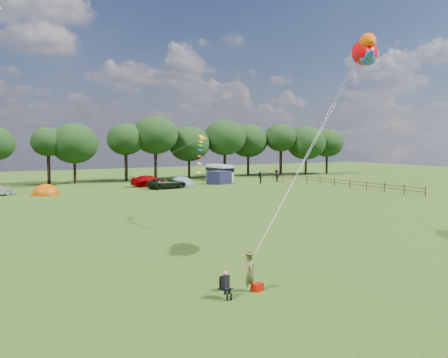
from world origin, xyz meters
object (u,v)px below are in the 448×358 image
walker_a (260,178)px  fish_kite (365,52)px  walker_b (277,176)px  kite_flyer (250,272)px  tent_orange (46,195)px  camp_chair (225,282)px  car_d (167,183)px  tent_greyblue (181,186)px  campervan_d (220,172)px  car_c (150,181)px

walker_a → fish_kite: bearing=19.9°
walker_b → kite_flyer: bearing=41.7°
kite_flyer → walker_a: (29.76, 43.72, 0.06)m
fish_kite → tent_orange: bearing=47.6°
walker_a → kite_flyer: bearing=12.2°
tent_orange → fish_kite: fish_kite is taller
camp_chair → fish_kite: size_ratio=0.29×
car_d → walker_a: size_ratio=3.11×
camp_chair → fish_kite: bearing=-5.5°
tent_orange → tent_greyblue: 18.65m
car_d → campervan_d: bearing=-62.9°
car_d → tent_greyblue: 3.96m
walker_b → tent_orange: bearing=-9.7°
tent_orange → tent_greyblue: tent_greyblue is taller
campervan_d → camp_chair: 58.72m
car_c → camp_chair: (-15.22, -47.45, -0.09)m
tent_greyblue → walker_b: (15.56, -1.07, 0.94)m
kite_flyer → fish_kite: (9.44, 2.93, 10.58)m
kite_flyer → car_c: bearing=47.8°
car_d → campervan_d: (12.34, 7.71, 0.62)m
car_d → tent_greyblue: size_ratio=1.38×
walker_a → walker_b: bearing=148.7°
kite_flyer → camp_chair: bearing=166.4°
campervan_d → fish_kite: (-17.62, -48.10, 10.03)m
kite_flyer → walker_a: size_ratio=0.93×
tent_greyblue → walker_a: (11.88, -1.88, 0.85)m
car_c → fish_kite: (-4.35, -44.21, 10.62)m
car_d → camp_chair: car_d is taller
car_c → fish_kite: fish_kite is taller
walker_a → walker_b: walker_b is taller
car_c → walker_b: 19.82m
kite_flyer → walker_b: 55.68m
car_c → tent_orange: size_ratio=1.46×
tent_greyblue → camp_chair: tent_greyblue is taller
kite_flyer → camp_chair: size_ratio=1.42×
car_c → walker_a: bearing=-97.6°
campervan_d → fish_kite: bearing=158.7°
camp_chair → kite_flyer: bearing=-9.9°
tent_greyblue → car_c: bearing=159.3°
car_c → walker_b: walker_b is taller
kite_flyer → campervan_d: bearing=36.2°
kite_flyer → walker_b: walker_b is taller
tent_orange → tent_greyblue: bearing=6.4°
car_c → kite_flyer: (-13.79, -47.14, 0.04)m
walker_a → car_c: bearing=-55.7°
campervan_d → camp_chair: size_ratio=4.55×
car_d → fish_kite: 42.10m
fish_kite → kite_flyer: bearing=140.9°
car_c → tent_orange: car_c is taller
car_d → camp_chair: size_ratio=4.73×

